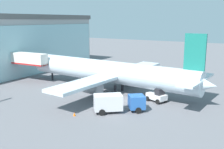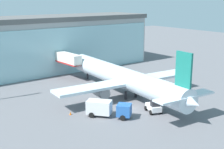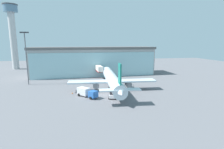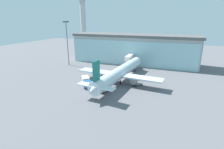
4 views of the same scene
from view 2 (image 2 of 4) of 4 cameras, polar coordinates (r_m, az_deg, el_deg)
The scene contains 9 objects.
ground at distance 56.22m, azimuth 2.85°, elevation -5.98°, with size 240.00×240.00×0.00m, color slate.
terminal_building at distance 84.87m, azimuth -12.59°, elevation 5.50°, with size 62.20×17.12×14.37m.
jet_bridge at distance 76.65m, azimuth -8.60°, elevation 2.93°, with size 2.96×11.53×6.12m.
airplane at distance 61.66m, azimuth 2.28°, elevation -0.70°, with size 30.58×39.28×11.12m.
catering_truck at distance 51.38m, azimuth -0.89°, elevation -6.18°, with size 6.40×6.99×2.65m.
baggage_cart at distance 66.39m, azimuth 7.13°, elevation -2.48°, with size 3.01×3.18×1.50m.
pushback_tug at distance 53.90m, azimuth 7.64°, elevation -5.88°, with size 3.06×3.62×2.30m.
safety_cone_nose at distance 57.66m, azimuth 8.08°, elevation -5.30°, with size 0.36×0.36×0.55m, color orange.
safety_cone_wingtip at distance 53.00m, azimuth -7.61°, elevation -7.03°, with size 0.36×0.36×0.55m, color orange.
Camera 2 is at (-33.28, -41.09, 19.10)m, focal length 50.00 mm.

